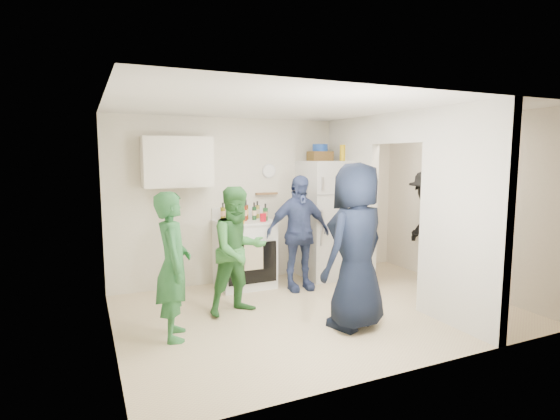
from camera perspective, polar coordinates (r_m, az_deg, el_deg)
The scene contains 38 objects.
floor at distance 5.65m, azimuth 4.94°, elevation -12.96°, with size 4.80×4.80×0.00m, color beige.
wall_back at distance 6.88m, azimuth -1.91°, elevation 1.36°, with size 4.80×4.80×0.00m, color silver.
wall_front at distance 3.98m, azimuth 17.22°, elevation -3.15°, with size 4.80×4.80×0.00m, color silver.
wall_left at distance 4.68m, azimuth -21.47°, elevation -1.84°, with size 3.40×3.40×0.00m, color silver.
wall_right at distance 6.86m, azimuth 22.82°, elevation 0.79°, with size 3.40×3.40×0.00m, color silver.
ceiling at distance 5.34m, azimuth 5.23°, elevation 13.12°, with size 4.80×4.80×0.00m, color white.
partition_pier_back at distance 6.91m, azimuth 9.26°, elevation 1.31°, with size 0.12×1.20×2.50m, color silver.
partition_pier_front at distance 5.24m, azimuth 22.70°, elevation -0.99°, with size 0.12×1.20×2.50m, color silver.
partition_header at distance 6.01m, azimuth 15.38°, elevation 10.32°, with size 0.12×1.00×0.40m, color silver.
stove at distance 6.52m, azimuth -4.66°, elevation -5.69°, with size 0.83×0.69×0.99m, color white.
upper_cabinet at distance 6.26m, azimuth -13.27°, elevation 6.12°, with size 0.95×0.34×0.70m, color silver.
fridge at distance 7.00m, azimuth 6.07°, elevation -1.23°, with size 0.76×0.74×1.86m, color silver.
wicker_basket at distance 6.92m, azimuth 5.25°, elevation 7.02°, with size 0.35×0.25×0.15m, color brown.
blue_bowl at distance 6.92m, azimuth 5.26°, elevation 8.10°, with size 0.24×0.24×0.11m, color #163D9C.
yellow_cup_stack_top at distance 6.95m, azimuth 8.18°, elevation 7.39°, with size 0.09×0.09×0.25m, color yellow.
wall_clock at distance 6.85m, azimuth -1.47°, elevation 5.11°, with size 0.22×0.22×0.03m, color white.
spice_shelf at distance 6.82m, azimuth -1.75°, elevation 2.16°, with size 0.35×0.08×0.03m, color olive.
nook_window at distance 6.95m, azimuth 21.66°, elevation 4.24°, with size 0.03×0.70×0.80m, color black.
nook_window_frame at distance 6.94m, azimuth 21.57°, elevation 4.24°, with size 0.04×0.76×0.86m, color white.
nook_valance at distance 6.92m, azimuth 21.56°, elevation 7.13°, with size 0.04×0.82×0.18m, color white.
yellow_cup_stack_stove at distance 6.17m, azimuth -5.08°, elevation -0.59°, with size 0.09×0.09×0.25m, color #FFA815.
red_cup at distance 6.32m, azimuth -2.22°, elevation -0.98°, with size 0.09×0.09×0.12m, color #B50C1A.
person_green_left at distance 4.77m, azimuth -13.78°, elevation -7.09°, with size 0.57×0.38×1.57m, color #2F763D.
person_green_center at distance 5.38m, azimuth -5.44°, elevation -5.30°, with size 0.76×0.59×1.57m, color #397A35.
person_denim at distance 6.30m, azimuth 2.41°, elevation -3.00°, with size 0.98×0.41×1.67m, color #3D4886.
person_navy at distance 4.97m, azimuth 9.91°, elevation -4.67°, with size 0.91×0.59×1.87m, color black.
person_nook at distance 6.94m, azimuth 18.83°, elevation -2.13°, with size 1.12×0.65×1.74m, color black.
bottle_a at distance 6.46m, azimuth -7.46°, elevation -0.22°, with size 0.07×0.07×0.26m, color #6F6316.
bottle_b at distance 6.29m, azimuth -6.01°, elevation -0.11°, with size 0.06×0.06×0.33m, color #18481E.
bottle_c at distance 6.52m, azimuth -5.72°, elevation 0.01°, with size 0.08×0.08×0.29m, color silver.
bottle_d at distance 6.39m, azimuth -4.59°, elevation -0.13°, with size 0.06×0.06×0.29m, color maroon.
bottle_e at distance 6.62m, azimuth -4.56°, elevation 0.15°, with size 0.07×0.07×0.30m, color silver.
bottle_f at distance 6.49m, azimuth -3.38°, elevation -0.15°, with size 0.06×0.06×0.26m, color #174120.
bottle_g at distance 6.65m, azimuth -2.97°, elevation 0.05°, with size 0.07×0.07×0.26m, color olive.
bottle_h at distance 6.22m, azimuth -6.84°, elevation -0.42°, with size 0.06×0.06×0.28m, color silver.
bottle_i at distance 6.54m, azimuth -4.48°, elevation 0.05°, with size 0.08×0.08×0.29m, color #623710.
bottle_j at distance 6.41m, azimuth -1.92°, elevation -0.27°, with size 0.07×0.07×0.25m, color #1D5728.
bottle_k at distance 6.40m, azimuth -6.58°, elevation -0.24°, with size 0.06×0.06×0.27m, color brown.
Camera 1 is at (-2.62, -4.62, 1.94)m, focal length 28.00 mm.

